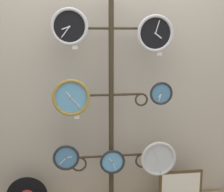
# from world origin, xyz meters

# --- Properties ---
(shop_wall) EXTENTS (4.40, 0.04, 2.80)m
(shop_wall) POSITION_xyz_m (0.00, 0.57, 1.40)
(shop_wall) COLOR #BCB2A3
(shop_wall) RESTS_ON ground_plane
(display_stand) EXTENTS (0.70, 0.41, 1.90)m
(display_stand) POSITION_xyz_m (0.00, 0.41, 0.65)
(display_stand) COLOR #382D1E
(display_stand) RESTS_ON ground_plane
(clock_top_left) EXTENTS (0.28, 0.04, 0.28)m
(clock_top_left) POSITION_xyz_m (-0.33, 0.31, 1.62)
(clock_top_left) COLOR black
(clock_top_right) EXTENTS (0.29, 0.04, 0.29)m
(clock_top_right) POSITION_xyz_m (0.33, 0.31, 1.57)
(clock_top_right) COLOR black
(clock_middle_left) EXTENTS (0.30, 0.04, 0.30)m
(clock_middle_left) POSITION_xyz_m (-0.33, 0.30, 1.08)
(clock_middle_left) COLOR #60A8DB
(clock_middle_right) EXTENTS (0.19, 0.04, 0.19)m
(clock_middle_right) POSITION_xyz_m (0.40, 0.31, 1.09)
(clock_middle_right) COLOR #4C84B2
(clock_bottom_left) EXTENTS (0.22, 0.04, 0.22)m
(clock_bottom_left) POSITION_xyz_m (-0.38, 0.32, 0.57)
(clock_bottom_left) COLOR #4C84B2
(clock_bottom_center) EXTENTS (0.21, 0.04, 0.21)m
(clock_bottom_center) POSITION_xyz_m (0.00, 0.33, 0.50)
(clock_bottom_center) COLOR #60A8DB
(clock_bottom_right) EXTENTS (0.31, 0.04, 0.31)m
(clock_bottom_right) POSITION_xyz_m (0.40, 0.32, 0.51)
(clock_bottom_right) COLOR silver
(picture_frame) EXTENTS (0.39, 0.02, 0.33)m
(picture_frame) POSITION_xyz_m (0.61, 0.32, 0.22)
(picture_frame) COLOR #4C381E
(picture_frame) RESTS_ON low_shelf
(price_tag_upper) EXTENTS (0.04, 0.00, 0.03)m
(price_tag_upper) POSITION_xyz_m (-0.29, 0.31, 1.46)
(price_tag_upper) COLOR white
(price_tag_mid) EXTENTS (0.04, 0.00, 0.03)m
(price_tag_mid) POSITION_xyz_m (0.37, 0.31, 1.41)
(price_tag_mid) COLOR white
(price_tag_lower) EXTENTS (0.04, 0.00, 0.03)m
(price_tag_lower) POSITION_xyz_m (-0.29, 0.30, 0.91)
(price_tag_lower) COLOR white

